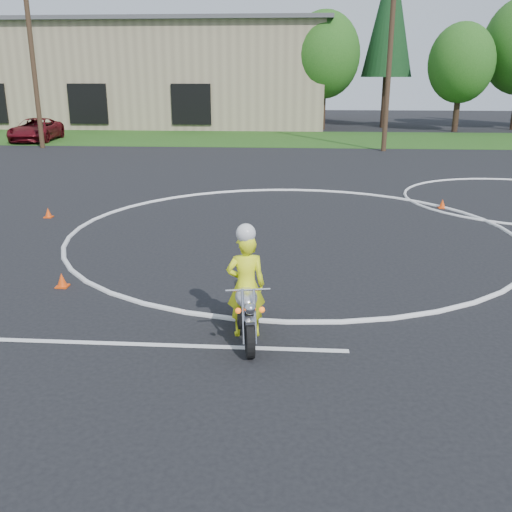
{
  "coord_description": "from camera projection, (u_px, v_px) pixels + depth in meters",
  "views": [
    {
      "loc": [
        0.12,
        -12.18,
        4.17
      ],
      "look_at": [
        -0.57,
        -2.6,
        1.1
      ],
      "focal_mm": 40.0,
      "sensor_mm": 36.0,
      "label": 1
    }
  ],
  "objects": [
    {
      "name": "grass_strip",
      "position": [
        296.0,
        139.0,
        38.5
      ],
      "size": [
        120.0,
        10.0,
        0.02
      ],
      "primitive_type": "cube",
      "color": "#1E4714",
      "rests_on": "ground"
    },
    {
      "name": "warehouse",
      "position": [
        96.0,
        74.0,
        50.81
      ],
      "size": [
        41.0,
        17.0,
        8.3
      ],
      "color": "tan",
      "rests_on": "ground"
    },
    {
      "name": "primary_motorcycle",
      "position": [
        246.0,
        310.0,
        9.29
      ],
      "size": [
        0.69,
        1.97,
        1.04
      ],
      "rotation": [
        0.0,
        0.0,
        0.18
      ],
      "color": "black",
      "rests_on": "ground"
    },
    {
      "name": "pickup_grp",
      "position": [
        36.0,
        130.0,
        37.08
      ],
      "size": [
        2.95,
        5.43,
        1.44
      ],
      "rotation": [
        0.0,
        0.0,
        0.11
      ],
      "color": "#580A12",
      "rests_on": "ground"
    },
    {
      "name": "course_markings",
      "position": [
        365.0,
        222.0,
        16.83
      ],
      "size": [
        19.05,
        19.05,
        0.12
      ],
      "color": "silver",
      "rests_on": "ground"
    },
    {
      "name": "rider_primary_grp",
      "position": [
        246.0,
        282.0,
        9.29
      ],
      "size": [
        0.7,
        0.53,
        1.93
      ],
      "rotation": [
        0.0,
        0.0,
        0.18
      ],
      "color": "#F2FF1A",
      "rests_on": "ground"
    },
    {
      "name": "treeline",
      "position": [
        496.0,
        40.0,
        42.69
      ],
      "size": [
        38.2,
        8.1,
        14.52
      ],
      "color": "#382619",
      "rests_on": "ground"
    },
    {
      "name": "traffic_cones",
      "position": [
        330.0,
        242.0,
        14.4
      ],
      "size": [
        14.07,
        9.42,
        0.3
      ],
      "color": "#EA440C",
      "rests_on": "ground"
    },
    {
      "name": "utility_poles",
      "position": [
        390.0,
        54.0,
        30.87
      ],
      "size": [
        41.6,
        1.12,
        10.0
      ],
      "color": "#473321",
      "rests_on": "ground"
    },
    {
      "name": "ground",
      "position": [
        290.0,
        268.0,
        12.85
      ],
      "size": [
        120.0,
        120.0,
        0.0
      ],
      "primitive_type": "plane",
      "color": "black",
      "rests_on": "ground"
    }
  ]
}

